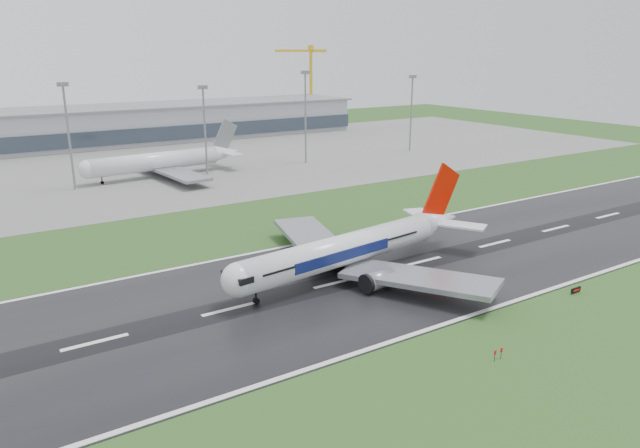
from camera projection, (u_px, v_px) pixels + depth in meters
ground at (336, 283)px, 101.15m from camera, size 520.00×520.00×0.00m
runway at (336, 283)px, 101.13m from camera, size 400.00×45.00×0.10m
apron at (133, 167)px, 202.09m from camera, size 400.00×130.00×0.08m
terminal at (92, 127)px, 248.44m from camera, size 240.00×36.00×15.00m
main_airliner at (358, 228)px, 104.09m from camera, size 62.19×59.91×16.44m
parked_airliner at (161, 151)px, 185.32m from camera, size 58.87×55.46×15.97m
tower_crane at (311, 85)px, 318.28m from camera, size 40.20×17.00×41.77m
runway_sign at (576, 290)px, 96.81m from camera, size 2.27×0.94×1.04m
floodmast_2 at (69, 139)px, 165.59m from camera, size 0.64×0.64×29.16m
floodmast_3 at (205, 133)px, 186.95m from camera, size 0.64×0.64×27.11m
floodmast_4 at (306, 119)px, 205.83m from camera, size 0.64×0.64×30.94m
floodmast_5 at (411, 115)px, 231.43m from camera, size 0.64×0.64×28.45m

